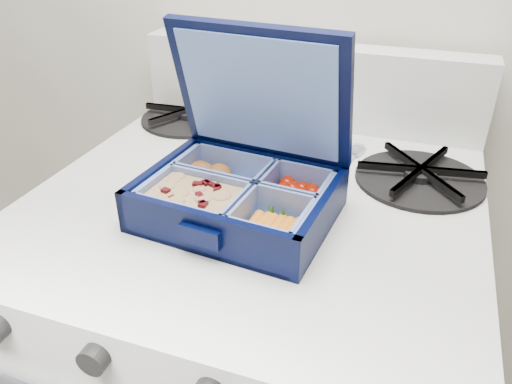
% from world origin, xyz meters
% --- Properties ---
extents(bento_box, '(0.24, 0.19, 0.05)m').
position_xyz_m(bento_box, '(-0.34, 1.62, 0.89)').
color(bento_box, black).
rests_on(bento_box, stove).
extents(burner_grate, '(0.20, 0.20, 0.03)m').
position_xyz_m(burner_grate, '(-0.14, 1.79, 0.88)').
color(burner_grate, black).
rests_on(burner_grate, stove).
extents(burner_grate_rear, '(0.18, 0.18, 0.02)m').
position_xyz_m(burner_grate_rear, '(-0.54, 1.89, 0.88)').
color(burner_grate_rear, black).
rests_on(burner_grate_rear, stove).
extents(fork, '(0.06, 0.18, 0.01)m').
position_xyz_m(fork, '(-0.26, 1.77, 0.87)').
color(fork, silver).
rests_on(fork, stove).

